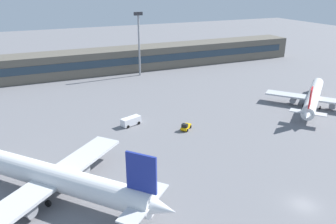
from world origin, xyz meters
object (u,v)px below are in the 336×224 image
object	(u,v)px
airplane_mid	(313,96)
baggage_tug_yellow	(186,127)
service_van_white	(131,121)
airplane_near	(47,175)
floodlight_tower_west	(139,39)

from	to	relation	value
airplane_mid	baggage_tug_yellow	world-z (taller)	airplane_mid
airplane_mid	service_van_white	size ratio (longest dim) A/B	5.55
airplane_near	airplane_mid	bearing A→B (deg)	11.17
airplane_near	floodlight_tower_west	bearing A→B (deg)	59.27
airplane_near	baggage_tug_yellow	xyz separation A→B (m)	(33.29, 14.34, -2.75)
service_van_white	floodlight_tower_west	xyz separation A→B (m)	(18.11, 44.94, 12.64)
airplane_mid	service_van_white	bearing A→B (deg)	171.72
service_van_white	airplane_near	bearing A→B (deg)	-134.36
airplane_near	airplane_mid	world-z (taller)	airplane_near
baggage_tug_yellow	service_van_white	bearing A→B (deg)	144.50
airplane_mid	floodlight_tower_west	bearing A→B (deg)	123.38
airplane_near	floodlight_tower_west	size ratio (longest dim) A/B	1.58
airplane_mid	baggage_tug_yellow	xyz separation A→B (m)	(-41.44, -0.41, -2.05)
service_van_white	baggage_tug_yellow	bearing A→B (deg)	-35.50
floodlight_tower_west	airplane_near	bearing A→B (deg)	-120.73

